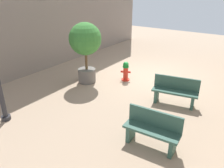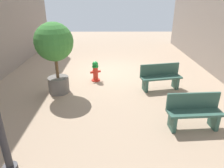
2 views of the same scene
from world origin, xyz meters
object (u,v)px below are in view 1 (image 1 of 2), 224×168
(bench_near, at_px, (175,91))
(planter_tree, at_px, (85,44))
(bench_far, at_px, (152,129))
(fire_hydrant, at_px, (126,71))

(bench_near, distance_m, planter_tree, 3.91)
(planter_tree, bearing_deg, bench_near, -176.00)
(bench_far, distance_m, planter_tree, 4.74)
(fire_hydrant, height_order, bench_far, bench_far)
(fire_hydrant, distance_m, bench_far, 4.29)
(fire_hydrant, bearing_deg, planter_tree, 40.75)
(bench_near, xyz_separation_m, planter_tree, (3.73, 0.26, 1.16))
(bench_far, bearing_deg, planter_tree, -28.50)
(fire_hydrant, bearing_deg, bench_far, 130.34)
(fire_hydrant, height_order, planter_tree, planter_tree)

